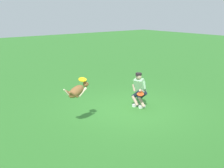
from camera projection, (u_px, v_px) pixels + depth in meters
ground_plane at (130, 110)px, 10.56m from camera, size 60.00×60.00×0.00m
person at (139, 89)px, 10.70m from camera, size 0.55×0.66×1.29m
dog at (77, 91)px, 8.76m from camera, size 0.99×0.38×0.49m
frisbee_flying at (83, 80)px, 8.86m from camera, size 0.35×0.34×0.12m
frisbee_held at (140, 94)px, 10.35m from camera, size 0.32×0.32×0.11m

